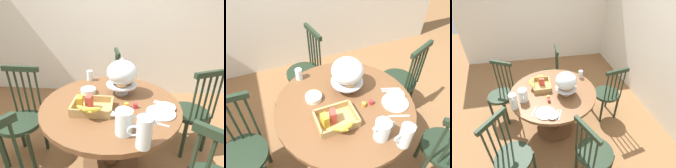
% 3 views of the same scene
% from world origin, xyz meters
% --- Properties ---
extents(ground_plane, '(10.00, 10.00, 0.00)m').
position_xyz_m(ground_plane, '(0.00, 0.00, 0.00)').
color(ground_plane, brown).
extents(wall_left, '(0.06, 4.32, 2.60)m').
position_xyz_m(wall_left, '(-2.43, 0.36, 1.30)').
color(wall_left, silver).
rests_on(wall_left, ground_plane).
extents(dining_table, '(1.16, 1.16, 0.74)m').
position_xyz_m(dining_table, '(0.09, 0.10, 0.52)').
color(dining_table, brown).
rests_on(dining_table, ground_plane).
extents(windsor_chair_near_window, '(0.40, 0.40, 0.97)m').
position_xyz_m(windsor_chair_near_window, '(-0.79, 0.15, 0.45)').
color(windsor_chair_near_window, '#1E2D1E').
rests_on(windsor_chair_near_window, ground_plane).
extents(windsor_chair_by_cabinet, '(0.45, 0.45, 0.97)m').
position_xyz_m(windsor_chair_by_cabinet, '(-0.34, -0.67, 0.45)').
color(windsor_chair_by_cabinet, '#1E2D1E').
rests_on(windsor_chair_by_cabinet, ground_plane).
extents(windsor_chair_facing_door, '(0.47, 0.46, 0.97)m').
position_xyz_m(windsor_chair_facing_door, '(0.78, -0.46, 0.45)').
color(windsor_chair_facing_door, '#1E2D1E').
rests_on(windsor_chair_facing_door, ground_plane).
extents(windsor_chair_far_side, '(0.44, 0.44, 0.97)m').
position_xyz_m(windsor_chair_far_side, '(0.91, 0.42, 0.45)').
color(windsor_chair_far_side, '#1E2D1E').
rests_on(windsor_chair_far_side, ground_plane).
extents(windsor_chair_host_seat, '(0.41, 0.41, 0.97)m').
position_xyz_m(windsor_chair_host_seat, '(-0.04, 0.97, 0.45)').
color(windsor_chair_host_seat, '#1E2D1E').
rests_on(windsor_chair_host_seat, ground_plane).
extents(pastry_stand_with_dome, '(0.28, 0.28, 0.34)m').
position_xyz_m(pastry_stand_with_dome, '(0.18, 0.26, 0.94)').
color(pastry_stand_with_dome, silver).
rests_on(pastry_stand_with_dome, dining_table).
extents(orange_juice_pitcher, '(0.17, 0.09, 0.20)m').
position_xyz_m(orange_juice_pitcher, '(0.32, -0.40, 0.83)').
color(orange_juice_pitcher, silver).
rests_on(orange_juice_pitcher, dining_table).
extents(milk_pitcher, '(0.20, 0.11, 0.17)m').
position_xyz_m(milk_pitcher, '(0.21, -0.29, 0.82)').
color(milk_pitcher, silver).
rests_on(milk_pitcher, dining_table).
extents(cereal_basket, '(0.32, 0.30, 0.12)m').
position_xyz_m(cereal_basket, '(-0.05, -0.06, 0.78)').
color(cereal_basket, tan).
rests_on(cereal_basket, dining_table).
extents(china_plate_large, '(0.22, 0.22, 0.01)m').
position_xyz_m(china_plate_large, '(0.49, -0.05, 0.75)').
color(china_plate_large, white).
rests_on(china_plate_large, dining_table).
extents(china_plate_small, '(0.15, 0.15, 0.01)m').
position_xyz_m(china_plate_small, '(0.54, 0.03, 0.76)').
color(china_plate_small, white).
rests_on(china_plate_small, china_plate_large).
extents(cereal_bowl, '(0.14, 0.14, 0.04)m').
position_xyz_m(cereal_bowl, '(-0.13, 0.25, 0.76)').
color(cereal_bowl, white).
rests_on(cereal_bowl, dining_table).
extents(drinking_glass, '(0.06, 0.06, 0.11)m').
position_xyz_m(drinking_glass, '(-0.18, 0.55, 0.80)').
color(drinking_glass, silver).
rests_on(drinking_glass, dining_table).
extents(jam_jar_strawberry, '(0.04, 0.04, 0.04)m').
position_xyz_m(jam_jar_strawberry, '(0.30, 0.02, 0.76)').
color(jam_jar_strawberry, '#B7282D').
rests_on(jam_jar_strawberry, dining_table).
extents(jam_jar_apricot, '(0.04, 0.04, 0.04)m').
position_xyz_m(jam_jar_apricot, '(0.23, 0.02, 0.76)').
color(jam_jar_apricot, orange).
rests_on(jam_jar_apricot, dining_table).
extents(table_knife, '(0.16, 0.07, 0.01)m').
position_xyz_m(table_knife, '(0.53, 0.08, 0.74)').
color(table_knife, silver).
rests_on(table_knife, dining_table).
extents(dinner_fork, '(0.16, 0.07, 0.01)m').
position_xyz_m(dinner_fork, '(0.55, 0.11, 0.74)').
color(dinner_fork, silver).
rests_on(dinner_fork, dining_table).
extents(soup_spoon, '(0.16, 0.07, 0.01)m').
position_xyz_m(soup_spoon, '(0.44, -0.18, 0.74)').
color(soup_spoon, silver).
rests_on(soup_spoon, dining_table).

